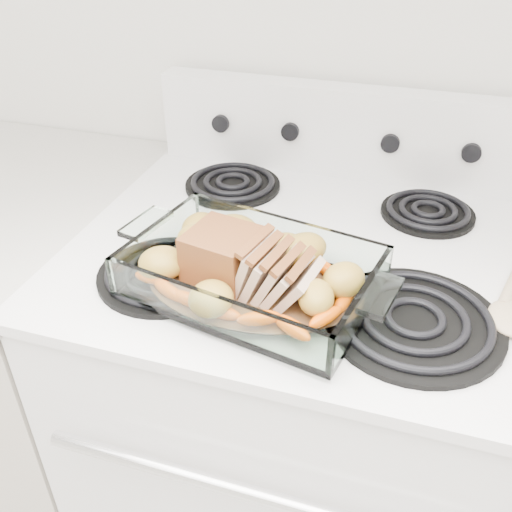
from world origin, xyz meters
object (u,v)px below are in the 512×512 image
(baking_dish, at_px, (252,280))
(pork_roast, at_px, (239,263))
(electric_range, at_px, (296,420))
(counter_left, at_px, (33,360))

(baking_dish, height_order, pork_roast, pork_roast)
(electric_range, distance_m, counter_left, 0.67)
(electric_range, bearing_deg, baking_dish, -105.77)
(electric_range, xyz_separation_m, pork_roast, (-0.07, -0.16, 0.51))
(counter_left, distance_m, baking_dish, 0.81)
(electric_range, distance_m, baking_dish, 0.51)
(electric_range, xyz_separation_m, counter_left, (-0.67, -0.00, -0.02))
(counter_left, relative_size, pork_roast, 4.70)
(baking_dish, bearing_deg, electric_range, 85.58)
(pork_roast, bearing_deg, baking_dish, -15.18)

